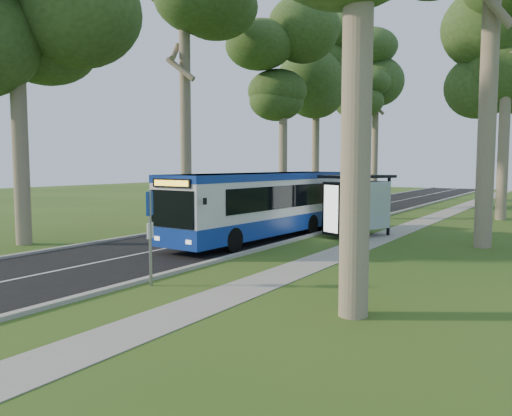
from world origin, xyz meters
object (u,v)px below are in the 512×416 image
(bus_stop_sign, at_px, (150,227))
(litter_bin, at_px, (355,222))
(car_silver, at_px, (328,194))
(bus, at_px, (262,205))
(bus_shelter, at_px, (356,194))
(car_white, at_px, (341,193))

(bus_stop_sign, distance_m, litter_bin, 13.95)
(litter_bin, bearing_deg, car_silver, 117.98)
(litter_bin, bearing_deg, bus_stop_sign, -93.07)
(bus, distance_m, bus_shelter, 4.54)
(car_white, distance_m, car_silver, 1.20)
(bus_stop_sign, xyz_separation_m, litter_bin, (0.74, 13.88, -1.16))
(car_silver, bearing_deg, bus_shelter, -48.39)
(litter_bin, height_order, car_silver, car_silver)
(bus_shelter, distance_m, car_white, 23.88)
(bus, distance_m, bus_stop_sign, 9.56)
(litter_bin, distance_m, car_silver, 21.93)
(bus, bearing_deg, bus_shelter, 41.99)
(litter_bin, xyz_separation_m, car_silver, (-10.29, 19.36, 0.18))
(bus_shelter, distance_m, litter_bin, 2.42)
(bus, relative_size, bus_shelter, 3.00)
(bus_shelter, bearing_deg, bus, -117.37)
(bus_stop_sign, height_order, litter_bin, bus_stop_sign)
(bus_stop_sign, bearing_deg, bus, 83.48)
(car_white, bearing_deg, bus_stop_sign, -68.18)
(bus_stop_sign, bearing_deg, car_silver, 87.05)
(bus, height_order, car_white, bus)
(bus_stop_sign, height_order, car_silver, bus_stop_sign)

